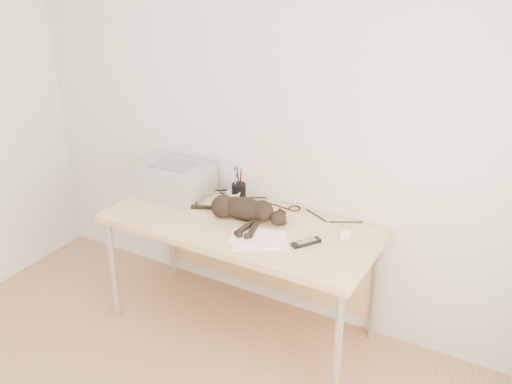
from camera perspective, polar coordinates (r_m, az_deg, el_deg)
The scene contains 11 objects.
wall_back at distance 3.38m, azimuth 1.43°, elevation 7.87°, with size 3.50×3.50×0.00m, color white.
desk at distance 3.43m, azimuth -0.85°, elevation -4.45°, with size 1.60×0.70×0.74m.
printer at distance 3.66m, azimuth -8.12°, elevation 1.28°, with size 0.44×0.38×0.20m.
papers at distance 3.12m, azimuth 0.28°, elevation -4.74°, with size 0.38×0.33×0.01m.
cat at distance 3.31m, azimuth -1.52°, elevation -1.77°, with size 0.63×0.30×0.14m.
mug at distance 3.50m, azimuth -2.31°, elevation -0.62°, with size 0.09×0.09×0.08m, color white.
pen_cup at distance 3.53m, azimuth -1.73°, elevation -0.02°, with size 0.09×0.09×0.23m.
remote_grey at distance 3.52m, azimuth -3.29°, elevation -1.12°, with size 0.05×0.17×0.02m, color gray.
remote_black at distance 3.09m, azimuth 5.04°, elevation -5.06°, with size 0.05×0.17×0.02m, color black.
mouse at distance 3.20m, azimuth 8.92°, elevation -3.96°, with size 0.07×0.11×0.04m, color white.
cable_tangle at distance 3.54m, azimuth 0.96°, elevation -0.95°, with size 1.36×0.08×0.01m, color black, non-canonical shape.
Camera 1 is at (1.51, -1.12, 2.27)m, focal length 40.00 mm.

